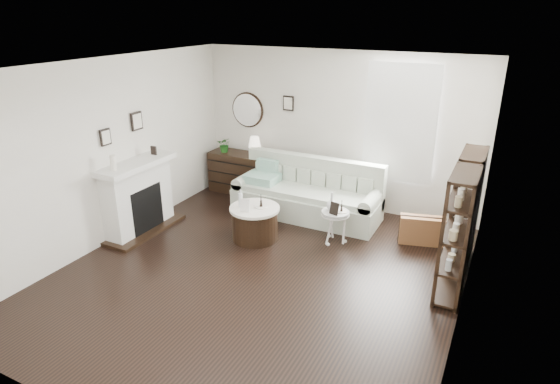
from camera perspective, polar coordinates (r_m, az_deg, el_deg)
The scene contains 18 objects.
room at distance 7.88m, azimuth 11.83°, elevation 8.43°, with size 5.50×5.50×5.50m.
fireplace at distance 7.63m, azimuth -16.82°, elevation -0.84°, with size 0.50×1.40×1.84m.
shelf_unit_far at distance 6.78m, azimuth 21.71°, elevation -1.92°, with size 0.30×0.80×1.60m.
shelf_unit_near at distance 5.95m, azimuth 20.74°, elevation -5.03°, with size 0.30×0.80×1.60m.
sofa at distance 7.99m, azimuth 3.39°, elevation -0.58°, with size 2.49×0.86×0.97m.
quilt at distance 8.13m, azimuth -2.18°, elevation 1.71°, with size 0.55×0.45×0.14m, color teal.
suitcase at distance 7.35m, azimuth 16.87°, elevation -4.48°, with size 0.65×0.22×0.43m, color brown.
dresser at distance 8.98m, azimuth -4.90°, elevation 2.37°, with size 1.16×0.50×0.77m.
table_lamp at distance 8.64m, azimuth -3.10°, elevation 5.59°, with size 0.23×0.23×0.36m, color white, non-canonical shape.
potted_plant at distance 8.93m, azimuth -6.76°, elevation 5.77°, with size 0.26×0.23×0.29m, color #1B5317.
drum_table at distance 7.16m, azimuth -3.08°, elevation -3.78°, with size 0.76×0.76×0.53m.
pedestal_table at distance 7.00m, azimuth 6.76°, elevation -2.69°, with size 0.42×0.42×0.51m.
eiffel_drum at distance 7.02m, azimuth -2.33°, elevation -1.14°, with size 0.11×0.11×0.19m, color black, non-canonical shape.
bottle_drum at distance 7.02m, azimuth -4.83°, elevation -0.80°, with size 0.06×0.06×0.28m, color silver.
card_frame_drum at distance 6.89m, azimuth -4.30°, elevation -1.60°, with size 0.15×0.01×0.19m, color silver.
eiffel_ped at distance 6.95m, azimuth 7.52°, elevation -1.80°, with size 0.09×0.09×0.16m, color black, non-canonical shape.
flask_ped at distance 6.97m, azimuth 6.31°, elevation -1.13°, with size 0.15×0.15×0.29m, color silver, non-canonical shape.
card_frame_ped at distance 6.85m, azimuth 6.63°, elevation -2.01°, with size 0.14×0.01×0.19m, color black.
Camera 1 is at (2.69, -4.73, 3.32)m, focal length 30.00 mm.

